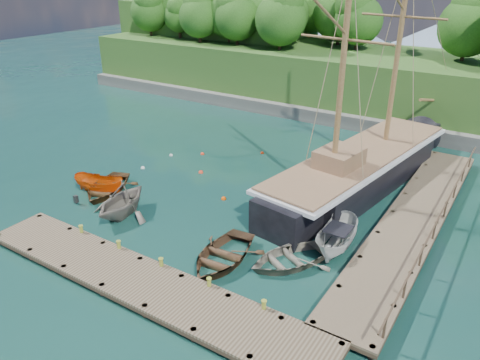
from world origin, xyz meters
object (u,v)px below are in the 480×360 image
(rowboat_1, at_px, (123,214))
(rowboat_3, at_px, (288,264))
(schooner, at_px, (359,172))
(rowboat_2, at_px, (222,261))
(cabin_boat_white, at_px, (336,251))
(motorboat_orange, at_px, (101,193))
(rowboat_0, at_px, (107,192))

(rowboat_1, relative_size, rowboat_3, 0.97)
(rowboat_3, distance_m, schooner, 11.36)
(rowboat_2, bearing_deg, cabin_boat_white, 36.76)
(rowboat_2, relative_size, motorboat_orange, 1.29)
(motorboat_orange, xyz_separation_m, cabin_boat_white, (16.58, 2.06, 0.00))
(rowboat_1, height_order, motorboat_orange, rowboat_1)
(rowboat_0, bearing_deg, motorboat_orange, -154.36)
(motorboat_orange, relative_size, cabin_boat_white, 0.84)
(schooner, bearing_deg, rowboat_0, -134.91)
(rowboat_0, distance_m, motorboat_orange, 0.42)
(rowboat_3, height_order, cabin_boat_white, cabin_boat_white)
(rowboat_0, distance_m, cabin_boat_white, 16.39)
(schooner, bearing_deg, rowboat_3, -79.78)
(motorboat_orange, bearing_deg, rowboat_1, -123.19)
(rowboat_0, distance_m, rowboat_3, 14.65)
(rowboat_1, bearing_deg, schooner, 38.32)
(rowboat_1, distance_m, rowboat_2, 8.30)
(rowboat_2, xyz_separation_m, cabin_boat_white, (4.76, 4.27, 0.00))
(rowboat_0, distance_m, schooner, 17.83)
(motorboat_orange, distance_m, cabin_boat_white, 16.71)
(rowboat_2, relative_size, schooner, 0.19)
(rowboat_2, bearing_deg, motorboat_orange, 164.29)
(rowboat_2, bearing_deg, rowboat_3, 24.02)
(rowboat_0, height_order, cabin_boat_white, cabin_boat_white)
(rowboat_0, xyz_separation_m, rowboat_1, (3.28, -1.68, 0.00))
(cabin_boat_white, height_order, schooner, schooner)
(motorboat_orange, bearing_deg, cabin_boat_white, -94.93)
(rowboat_0, relative_size, rowboat_1, 1.08)
(cabin_boat_white, bearing_deg, rowboat_1, -169.92)
(rowboat_3, bearing_deg, cabin_boat_white, 86.53)
(rowboat_0, height_order, schooner, schooner)
(cabin_boat_white, bearing_deg, motorboat_orange, -177.66)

